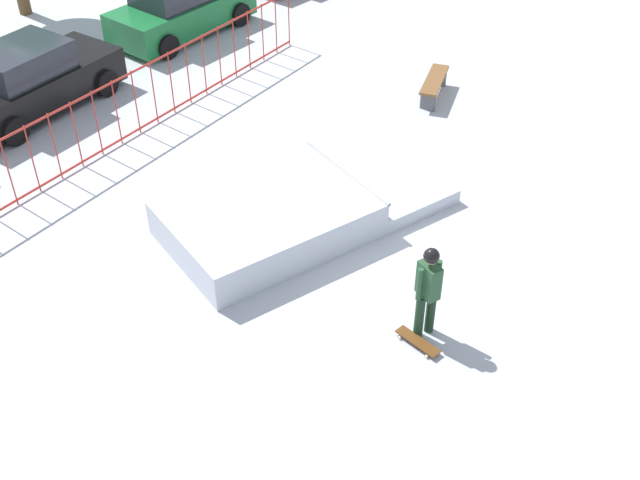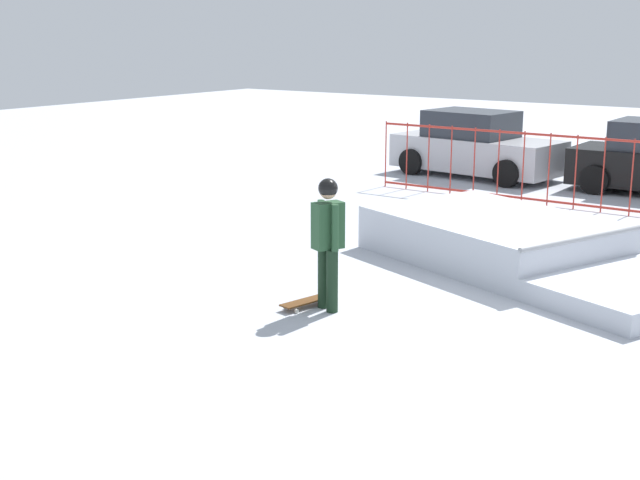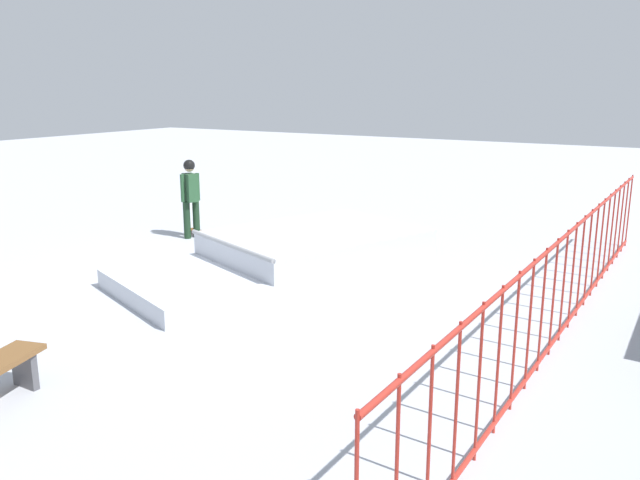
{
  "view_description": "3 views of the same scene",
  "coord_description": "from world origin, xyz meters",
  "px_view_note": "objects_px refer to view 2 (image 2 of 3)",
  "views": [
    {
      "loc": [
        -10.19,
        -6.27,
        9.06
      ],
      "look_at": [
        -1.65,
        -0.53,
        0.9
      ],
      "focal_mm": 44.37,
      "sensor_mm": 36.0,
      "label": 1
    },
    {
      "loc": [
        4.38,
        -11.59,
        3.56
      ],
      "look_at": [
        -1.69,
        -2.9,
        1.0
      ],
      "focal_mm": 49.37,
      "sensor_mm": 36.0,
      "label": 2
    },
    {
      "loc": [
        8.87,
        7.06,
        3.3
      ],
      "look_at": [
        -0.86,
        1.23,
        0.6
      ],
      "focal_mm": 36.8,
      "sensor_mm": 36.0,
      "label": 3
    }
  ],
  "objects_px": {
    "parked_car_silver": "(475,147)",
    "skate_ramp": "(515,246)",
    "skater": "(328,234)",
    "skateboard": "(307,301)"
  },
  "relations": [
    {
      "from": "skater",
      "to": "skateboard",
      "type": "height_order",
      "value": "skater"
    },
    {
      "from": "skate_ramp",
      "to": "skater",
      "type": "distance_m",
      "value": 3.68
    },
    {
      "from": "skateboard",
      "to": "parked_car_silver",
      "type": "height_order",
      "value": "parked_car_silver"
    },
    {
      "from": "skateboard",
      "to": "parked_car_silver",
      "type": "xyz_separation_m",
      "value": [
        -2.73,
        10.87,
        0.65
      ]
    },
    {
      "from": "skateboard",
      "to": "skate_ramp",
      "type": "bearing_deg",
      "value": -9.35
    },
    {
      "from": "skate_ramp",
      "to": "skater",
      "type": "xyz_separation_m",
      "value": [
        -1.12,
        -3.44,
        0.69
      ]
    },
    {
      "from": "skater",
      "to": "parked_car_silver",
      "type": "relative_size",
      "value": 0.4
    },
    {
      "from": "parked_car_silver",
      "to": "skate_ramp",
      "type": "bearing_deg",
      "value": -53.41
    },
    {
      "from": "skater",
      "to": "parked_car_silver",
      "type": "bearing_deg",
      "value": 40.51
    },
    {
      "from": "skate_ramp",
      "to": "parked_car_silver",
      "type": "xyz_separation_m",
      "value": [
        -4.14,
        7.38,
        0.41
      ]
    }
  ]
}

